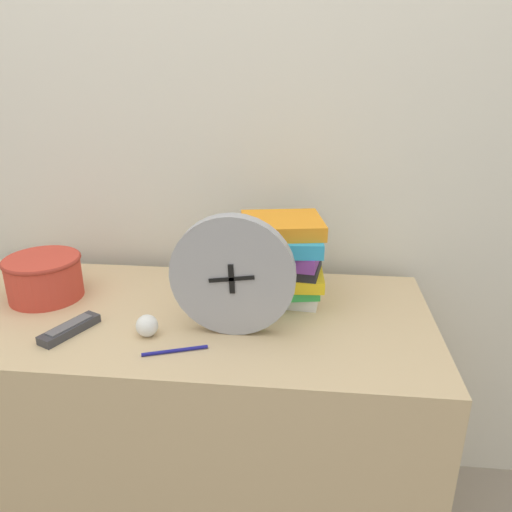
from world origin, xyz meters
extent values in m
cube|color=silver|center=(0.00, 0.64, 1.20)|extent=(6.00, 0.04, 2.40)
cube|color=tan|center=(0.00, 0.29, 0.37)|extent=(1.31, 0.57, 0.73)
cylinder|color=#99999E|center=(0.17, 0.21, 0.88)|extent=(0.28, 0.03, 0.28)
cylinder|color=silver|center=(0.17, 0.20, 0.88)|extent=(0.25, 0.01, 0.25)
cube|color=black|center=(0.17, 0.19, 0.88)|extent=(0.02, 0.01, 0.07)
cube|color=black|center=(0.17, 0.19, 0.88)|extent=(0.10, 0.01, 0.02)
cylinder|color=black|center=(0.17, 0.19, 0.88)|extent=(0.01, 0.00, 0.01)
cube|color=white|center=(0.27, 0.40, 0.75)|extent=(0.21, 0.15, 0.03)
cube|color=green|center=(0.25, 0.38, 0.78)|extent=(0.25, 0.20, 0.02)
cube|color=yellow|center=(0.27, 0.37, 0.80)|extent=(0.24, 0.15, 0.03)
cube|color=#232328|center=(0.26, 0.38, 0.83)|extent=(0.24, 0.15, 0.03)
cube|color=#7A3899|center=(0.26, 0.38, 0.86)|extent=(0.24, 0.16, 0.04)
cube|color=#2D9ED1|center=(0.28, 0.38, 0.90)|extent=(0.20, 0.18, 0.04)
cube|color=orange|center=(0.27, 0.40, 0.94)|extent=(0.23, 0.21, 0.04)
cylinder|color=#C63D2D|center=(-0.35, 0.34, 0.79)|extent=(0.19, 0.19, 0.11)
torus|color=#9F3024|center=(-0.35, 0.34, 0.84)|extent=(0.20, 0.20, 0.01)
cube|color=#333338|center=(-0.20, 0.16, 0.74)|extent=(0.10, 0.15, 0.02)
cube|color=#59595E|center=(-0.20, 0.16, 0.75)|extent=(0.07, 0.11, 0.00)
sphere|color=white|center=(-0.02, 0.17, 0.76)|extent=(0.05, 0.05, 0.05)
cylinder|color=navy|center=(0.06, 0.10, 0.74)|extent=(0.14, 0.06, 0.01)
camera|label=1|loc=(0.33, -0.80, 1.32)|focal=35.00mm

